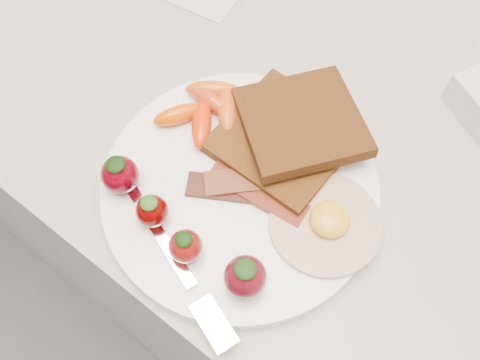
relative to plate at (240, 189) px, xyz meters
The scene contains 9 objects.
counter 0.49m from the plate, 88.95° to the left, with size 2.00×0.60×0.90m, color gray.
plate is the anchor object (origin of this frame).
toast_lower 0.07m from the plate, 84.51° to the left, with size 0.12×0.12×0.01m, color #432310.
toast_upper 0.09m from the plate, 81.80° to the left, with size 0.11×0.11×0.01m, color black.
fried_egg 0.09m from the plate, 10.03° to the left, with size 0.11×0.11×0.02m.
bacon_strips 0.02m from the plate, 13.84° to the left, with size 0.12×0.10×0.01m.
baby_carrots 0.09m from the plate, 149.88° to the left, with size 0.08×0.10×0.02m.
strawberries 0.08m from the plate, 99.12° to the right, with size 0.19×0.05×0.05m.
fork 0.10m from the plate, 81.54° to the right, with size 0.17×0.08×0.00m.
Camera 1 is at (0.14, 1.36, 1.38)m, focal length 40.00 mm.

